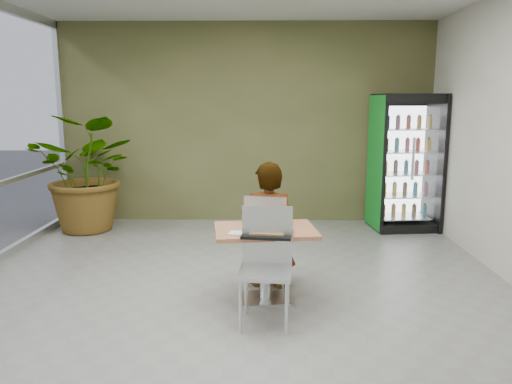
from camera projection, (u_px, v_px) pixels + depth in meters
ground at (232, 304)px, 4.92m from camera, size 7.00×7.00×0.00m
room_envelope at (231, 142)px, 4.63m from camera, size 6.00×7.00×3.20m
dining_table at (265, 250)px, 4.89m from camera, size 1.05×0.80×0.75m
chair_far at (267, 233)px, 5.31m from camera, size 0.51×0.52×1.01m
chair_near at (266, 256)px, 4.47m from camera, size 0.50×0.50×1.04m
seated_woman at (268, 237)px, 5.37m from camera, size 0.67×0.49×1.65m
pizza_plate at (268, 224)px, 4.95m from camera, size 0.31×0.25×0.03m
soda_cup at (283, 218)px, 4.90m from camera, size 0.11×0.11×0.19m
napkin_stack at (237, 233)px, 4.64m from camera, size 0.16×0.16×0.02m
cafeteria_tray at (268, 234)px, 4.60m from camera, size 0.49×0.39×0.03m
beverage_fridge at (405, 163)px, 7.63m from camera, size 1.02×0.82×2.07m
potted_plant at (90, 173)px, 7.55m from camera, size 1.81×1.64×1.77m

